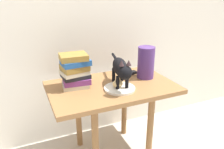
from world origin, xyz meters
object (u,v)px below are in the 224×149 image
Objects in this scene: green_vase at (146,63)px; tv_remote at (128,74)px; bread_roll at (118,83)px; cat at (121,68)px; side_table at (112,96)px; book_stack at (75,71)px; plate at (120,88)px.

tv_remote is (-0.10, 0.10, -0.11)m from green_vase.
green_vase is at bearing -55.88° from tv_remote.
bread_roll is 0.17× the size of cat.
green_vase is (0.24, 0.08, -0.02)m from cat.
side_table is at bearing 99.82° from bread_roll.
cat is at bearing -46.07° from side_table.
book_stack is at bearing 161.46° from side_table.
plate is 1.38× the size of tv_remote.
cat is 2.03× the size of book_stack.
cat is at bearing -24.07° from book_stack.
book_stack is at bearing 155.93° from cat.
book_stack reaches higher than side_table.
bread_roll is 0.30m from book_stack.
plate is 0.88× the size of green_vase.
side_table is at bearing -18.54° from book_stack.
side_table is 10.81× the size of bread_roll.
green_vase is 1.56× the size of tv_remote.
tv_remote reaches higher than side_table.
book_stack is at bearing 175.47° from green_vase.
plate is 0.04m from bread_roll.
plate is at bearing -156.15° from green_vase.
side_table is 0.32m from book_stack.
plate is (0.02, -0.08, 0.09)m from side_table.
bread_roll is at bearing 121.15° from plate.
green_vase reaches higher than book_stack.
green_vase is at bearing 18.78° from cat.
side_table is at bearing 103.46° from plate.
bread_roll is (0.01, -0.07, 0.12)m from side_table.
cat is 0.26m from green_vase.
tv_remote is at bearing 34.60° from side_table.
book_stack is at bearing 147.75° from plate.
cat is at bearing -161.22° from green_vase.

